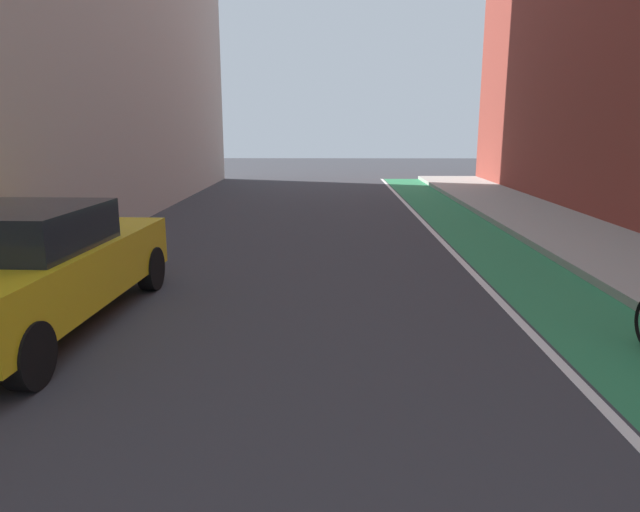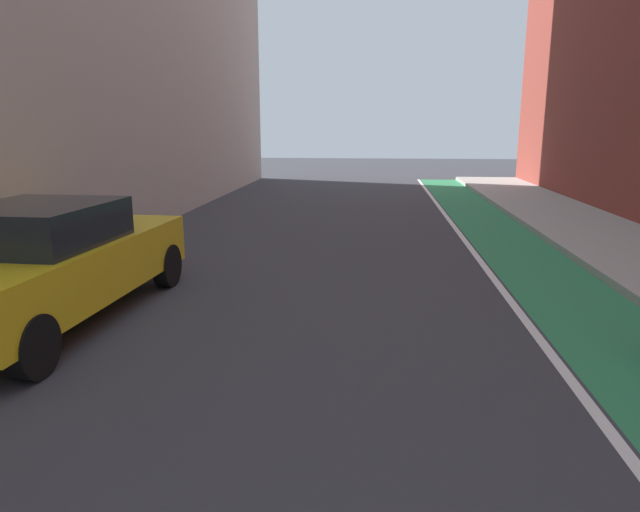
# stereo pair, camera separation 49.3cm
# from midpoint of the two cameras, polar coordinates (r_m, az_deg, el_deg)

# --- Properties ---
(ground_plane) EXTENTS (71.06, 71.06, 0.00)m
(ground_plane) POSITION_cam_midpoint_polar(r_m,az_deg,el_deg) (9.49, -2.04, -2.28)
(ground_plane) COLOR #38383D
(bike_lane_paint) EXTENTS (1.60, 32.30, 0.00)m
(bike_lane_paint) POSITION_cam_midpoint_polar(r_m,az_deg,el_deg) (11.83, 16.11, 0.25)
(bike_lane_paint) COLOR #2D8451
(bike_lane_paint) RESTS_ON ground
(lane_divider_stripe) EXTENTS (0.12, 32.30, 0.00)m
(lane_divider_stripe) POSITION_cam_midpoint_polar(r_m,az_deg,el_deg) (11.63, 11.83, 0.27)
(lane_divider_stripe) COLOR white
(lane_divider_stripe) RESTS_ON ground
(sidewalk_right) EXTENTS (2.68, 32.30, 0.14)m
(sidewalk_right) POSITION_cam_midpoint_polar(r_m,az_deg,el_deg) (12.55, 25.59, 0.50)
(sidewalk_right) COLOR #A8A59E
(sidewalk_right) RESTS_ON ground
(parked_sedan_yellow_cab) EXTENTS (1.99, 4.57, 1.53)m
(parked_sedan_yellow_cab) POSITION_cam_midpoint_polar(r_m,az_deg,el_deg) (7.94, -27.90, -0.92)
(parked_sedan_yellow_cab) COLOR yellow
(parked_sedan_yellow_cab) RESTS_ON ground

